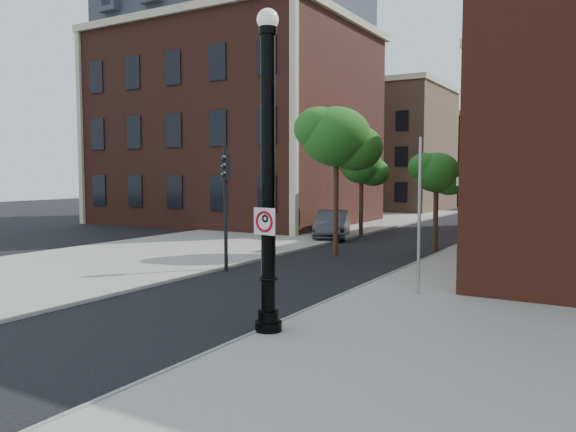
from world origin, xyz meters
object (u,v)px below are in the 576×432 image
Objects in this scene: lamppost at (268,188)px; no_parking_sign at (265,221)px; traffic_signal_left at (225,187)px; traffic_signal_right at (471,201)px; parked_car at (332,224)px.

no_parking_sign is (0.02, -0.19, -0.74)m from lamppost.
traffic_signal_left reaches higher than traffic_signal_right.
parked_car is at bearing 136.30° from traffic_signal_right.
traffic_signal_right is (2.54, 8.68, -0.59)m from lamppost.
lamppost reaches higher than parked_car.
traffic_signal_right is (2.52, 8.87, 0.15)m from no_parking_sign.
no_parking_sign is 0.13× the size of traffic_signal_left.
no_parking_sign is 9.22m from traffic_signal_right.
traffic_signal_left is 1.14× the size of traffic_signal_right.
no_parking_sign is 0.15× the size of traffic_signal_right.
parked_car is (-7.31, 18.14, -2.61)m from lamppost.
parked_car is 1.17× the size of traffic_signal_right.
lamppost is 1.55× the size of traffic_signal_left.
traffic_signal_left is (-5.97, 6.27, -0.20)m from lamppost.
no_parking_sign is at bearing -88.87° from parked_car.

